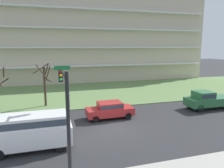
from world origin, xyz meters
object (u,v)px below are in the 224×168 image
object	(u,v)px
traffic_signal_mast	(64,98)
pickup_green_center_right	(208,100)
van_white_near_left	(31,129)
sedan_red_center_left	(110,109)
tree_left	(45,83)

from	to	relation	value
traffic_signal_mast	pickup_green_center_right	bearing A→B (deg)	23.98
van_white_near_left	sedan_red_center_left	size ratio (longest dim) A/B	1.18
tree_left	sedan_red_center_left	xyz separation A→B (m)	(5.83, -5.94, -1.86)
sedan_red_center_left	pickup_green_center_right	world-z (taller)	pickup_green_center_right
tree_left	van_white_near_left	world-z (taller)	tree_left
tree_left	traffic_signal_mast	xyz separation A→B (m)	(1.30, -12.88, 1.19)
pickup_green_center_right	traffic_signal_mast	world-z (taller)	traffic_signal_mast
sedan_red_center_left	pickup_green_center_right	size ratio (longest dim) A/B	0.82
van_white_near_left	pickup_green_center_right	distance (m)	18.27
van_white_near_left	pickup_green_center_right	world-z (taller)	van_white_near_left
pickup_green_center_right	traffic_signal_mast	bearing A→B (deg)	24.28
van_white_near_left	pickup_green_center_right	bearing A→B (deg)	14.16
van_white_near_left	sedan_red_center_left	distance (m)	8.02
sedan_red_center_left	van_white_near_left	bearing A→B (deg)	33.43
tree_left	traffic_signal_mast	bearing A→B (deg)	-84.26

